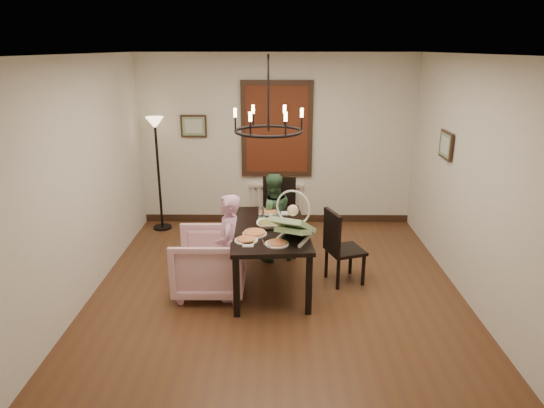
{
  "coord_description": "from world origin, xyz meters",
  "views": [
    {
      "loc": [
        -0.01,
        -5.38,
        2.87
      ],
      "look_at": [
        -0.06,
        0.23,
        1.05
      ],
      "focal_mm": 32.0,
      "sensor_mm": 36.0,
      "label": 1
    }
  ],
  "objects_px": {
    "chair_far": "(277,216)",
    "floor_lamp": "(159,176)",
    "armchair": "(209,262)",
    "seated_man": "(272,225)",
    "drinking_glass": "(275,220)",
    "baby_bouncer": "(293,223)",
    "dining_table": "(269,234)",
    "chair_right": "(345,246)",
    "elderly_woman": "(229,256)"
  },
  "relations": [
    {
      "from": "floor_lamp",
      "to": "chair_right",
      "type": "bearing_deg",
      "value": -34.27
    },
    {
      "from": "dining_table",
      "to": "chair_right",
      "type": "height_order",
      "value": "chair_right"
    },
    {
      "from": "drinking_glass",
      "to": "elderly_woman",
      "type": "bearing_deg",
      "value": -142.83
    },
    {
      "from": "chair_right",
      "to": "baby_bouncer",
      "type": "relative_size",
      "value": 1.6
    },
    {
      "from": "drinking_glass",
      "to": "dining_table",
      "type": "bearing_deg",
      "value": -142.54
    },
    {
      "from": "chair_far",
      "to": "baby_bouncer",
      "type": "distance_m",
      "value": 1.48
    },
    {
      "from": "chair_right",
      "to": "armchair",
      "type": "xyz_separation_m",
      "value": [
        -1.69,
        -0.29,
        -0.1
      ]
    },
    {
      "from": "chair_right",
      "to": "seated_man",
      "type": "height_order",
      "value": "seated_man"
    },
    {
      "from": "chair_far",
      "to": "chair_right",
      "type": "bearing_deg",
      "value": -40.32
    },
    {
      "from": "elderly_woman",
      "to": "drinking_glass",
      "type": "distance_m",
      "value": 0.75
    },
    {
      "from": "dining_table",
      "to": "baby_bouncer",
      "type": "height_order",
      "value": "baby_bouncer"
    },
    {
      "from": "dining_table",
      "to": "drinking_glass",
      "type": "relative_size",
      "value": 11.64
    },
    {
      "from": "elderly_woman",
      "to": "baby_bouncer",
      "type": "relative_size",
      "value": 1.76
    },
    {
      "from": "armchair",
      "to": "drinking_glass",
      "type": "distance_m",
      "value": 0.96
    },
    {
      "from": "floor_lamp",
      "to": "baby_bouncer",
      "type": "bearing_deg",
      "value": -48.48
    },
    {
      "from": "seated_man",
      "to": "baby_bouncer",
      "type": "height_order",
      "value": "baby_bouncer"
    },
    {
      "from": "dining_table",
      "to": "baby_bouncer",
      "type": "xyz_separation_m",
      "value": [
        0.29,
        -0.39,
        0.28
      ]
    },
    {
      "from": "drinking_glass",
      "to": "chair_far",
      "type": "bearing_deg",
      "value": 88.3
    },
    {
      "from": "drinking_glass",
      "to": "floor_lamp",
      "type": "distance_m",
      "value": 2.68
    },
    {
      "from": "armchair",
      "to": "drinking_glass",
      "type": "xyz_separation_m",
      "value": [
        0.8,
        0.27,
        0.45
      ]
    },
    {
      "from": "chair_right",
      "to": "floor_lamp",
      "type": "height_order",
      "value": "floor_lamp"
    },
    {
      "from": "chair_far",
      "to": "floor_lamp",
      "type": "relative_size",
      "value": 0.61
    },
    {
      "from": "seated_man",
      "to": "drinking_glass",
      "type": "xyz_separation_m",
      "value": [
        0.05,
        -0.69,
        0.32
      ]
    },
    {
      "from": "chair_right",
      "to": "drinking_glass",
      "type": "height_order",
      "value": "chair_right"
    },
    {
      "from": "elderly_woman",
      "to": "baby_bouncer",
      "type": "xyz_separation_m",
      "value": [
        0.75,
        -0.04,
        0.43
      ]
    },
    {
      "from": "armchair",
      "to": "floor_lamp",
      "type": "height_order",
      "value": "floor_lamp"
    },
    {
      "from": "chair_far",
      "to": "chair_right",
      "type": "xyz_separation_m",
      "value": [
        0.85,
        -0.93,
        -0.06
      ]
    },
    {
      "from": "chair_far",
      "to": "armchair",
      "type": "height_order",
      "value": "chair_far"
    },
    {
      "from": "floor_lamp",
      "to": "armchair",
      "type": "bearing_deg",
      "value": -63.63
    },
    {
      "from": "chair_far",
      "to": "floor_lamp",
      "type": "xyz_separation_m",
      "value": [
        -1.91,
        0.95,
        0.35
      ]
    },
    {
      "from": "dining_table",
      "to": "chair_right",
      "type": "relative_size",
      "value": 1.75
    },
    {
      "from": "dining_table",
      "to": "seated_man",
      "type": "bearing_deg",
      "value": 83.33
    },
    {
      "from": "seated_man",
      "to": "floor_lamp",
      "type": "relative_size",
      "value": 0.58
    },
    {
      "from": "baby_bouncer",
      "to": "drinking_glass",
      "type": "height_order",
      "value": "baby_bouncer"
    },
    {
      "from": "chair_far",
      "to": "floor_lamp",
      "type": "height_order",
      "value": "floor_lamp"
    },
    {
      "from": "chair_far",
      "to": "seated_man",
      "type": "distance_m",
      "value": 0.27
    },
    {
      "from": "chair_far",
      "to": "baby_bouncer",
      "type": "height_order",
      "value": "baby_bouncer"
    },
    {
      "from": "chair_far",
      "to": "chair_right",
      "type": "relative_size",
      "value": 1.13
    },
    {
      "from": "chair_right",
      "to": "drinking_glass",
      "type": "bearing_deg",
      "value": 72.32
    },
    {
      "from": "dining_table",
      "to": "drinking_glass",
      "type": "distance_m",
      "value": 0.19
    },
    {
      "from": "dining_table",
      "to": "seated_man",
      "type": "distance_m",
      "value": 0.77
    },
    {
      "from": "seated_man",
      "to": "drinking_glass",
      "type": "relative_size",
      "value": 7.11
    },
    {
      "from": "armchair",
      "to": "elderly_woman",
      "type": "relative_size",
      "value": 0.8
    },
    {
      "from": "chair_right",
      "to": "drinking_glass",
      "type": "xyz_separation_m",
      "value": [
        -0.88,
        -0.02,
        0.36
      ]
    },
    {
      "from": "armchair",
      "to": "seated_man",
      "type": "relative_size",
      "value": 0.82
    },
    {
      "from": "chair_right",
      "to": "elderly_woman",
      "type": "bearing_deg",
      "value": 88.02
    },
    {
      "from": "baby_bouncer",
      "to": "floor_lamp",
      "type": "bearing_deg",
      "value": 154.24
    },
    {
      "from": "seated_man",
      "to": "floor_lamp",
      "type": "bearing_deg",
      "value": -51.36
    },
    {
      "from": "drinking_glass",
      "to": "floor_lamp",
      "type": "xyz_separation_m",
      "value": [
        -1.88,
        1.9,
        0.06
      ]
    },
    {
      "from": "chair_far",
      "to": "elderly_woman",
      "type": "bearing_deg",
      "value": -105.67
    }
  ]
}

